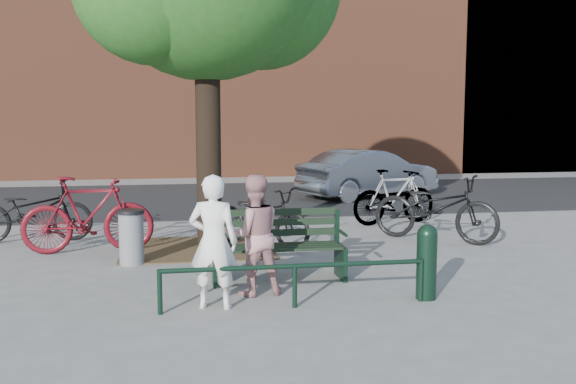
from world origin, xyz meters
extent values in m
plane|color=gray|center=(0.00, 0.00, 0.00)|extent=(90.00, 90.00, 0.00)
cube|color=brown|center=(-1.00, 2.20, 0.01)|extent=(2.40, 2.00, 0.02)
cube|color=black|center=(0.00, 8.50, 0.01)|extent=(40.00, 7.00, 0.01)
cube|color=brown|center=(0.00, 16.00, 6.00)|extent=(45.00, 4.00, 12.00)
cube|color=black|center=(-0.84, 0.00, 0.23)|extent=(0.06, 0.52, 0.45)
cube|color=black|center=(-0.84, 0.23, 0.67)|extent=(0.06, 0.06, 0.44)
cylinder|color=black|center=(-0.84, -0.10, 0.63)|extent=(0.04, 0.36, 0.04)
cube|color=black|center=(0.84, 0.00, 0.23)|extent=(0.06, 0.52, 0.45)
cube|color=black|center=(0.84, 0.23, 0.67)|extent=(0.06, 0.06, 0.44)
cylinder|color=black|center=(0.84, -0.10, 0.63)|extent=(0.04, 0.36, 0.04)
cube|color=black|center=(0.00, 0.00, 0.45)|extent=(1.64, 0.46, 0.04)
cube|color=black|center=(0.00, 0.23, 0.74)|extent=(1.64, 0.03, 0.47)
cylinder|color=black|center=(-1.50, -1.20, 0.25)|extent=(0.06, 0.06, 0.50)
cylinder|color=black|center=(0.00, -1.20, 0.25)|extent=(0.06, 0.06, 0.50)
cylinder|color=black|center=(1.50, -1.20, 0.25)|extent=(0.06, 0.06, 0.50)
cylinder|color=black|center=(0.00, -1.20, 0.48)|extent=(3.00, 0.06, 0.06)
cylinder|color=black|center=(-0.80, 2.20, 1.90)|extent=(0.40, 0.40, 3.80)
imported|color=white|center=(-0.90, -1.05, 0.76)|extent=(0.63, 0.50, 1.52)
imported|color=tan|center=(-0.40, -0.58, 0.73)|extent=(0.79, 0.65, 1.46)
cylinder|color=black|center=(1.60, -1.11, 0.39)|extent=(0.24, 0.24, 0.78)
sphere|color=black|center=(1.60, -1.11, 0.78)|extent=(0.24, 0.24, 0.24)
cylinder|color=gray|center=(-1.98, 1.29, 0.37)|extent=(0.36, 0.36, 0.75)
cylinder|color=black|center=(-1.98, 1.29, 0.78)|extent=(0.39, 0.39, 0.05)
imported|color=black|center=(-3.78, 3.25, 0.53)|extent=(2.05, 0.82, 1.06)
imported|color=#540C13|center=(-2.70, 2.20, 0.61)|extent=(2.06, 0.70, 1.22)
imported|color=black|center=(0.03, 2.20, 0.50)|extent=(1.88, 1.77, 1.01)
imported|color=gray|center=(2.94, 3.96, 0.55)|extent=(1.91, 0.92, 1.11)
imported|color=black|center=(3.07, 2.20, 0.58)|extent=(2.18, 2.00, 1.16)
imported|color=gray|center=(3.62, 8.00, 0.63)|extent=(4.06, 2.79, 1.27)
camera|label=1|loc=(-1.25, -8.16, 2.18)|focal=40.00mm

